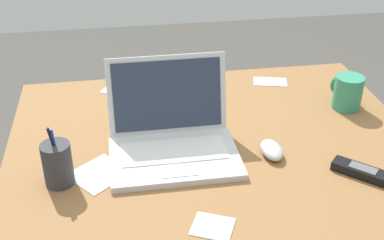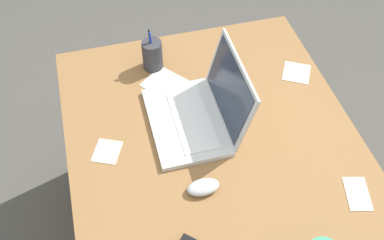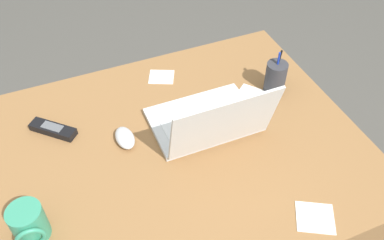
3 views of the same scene
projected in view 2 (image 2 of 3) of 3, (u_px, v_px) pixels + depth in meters
desk at (213, 204)px, 1.75m from camera, size 1.17×0.94×0.72m
laptop at (200, 111)px, 1.51m from camera, size 0.35×0.29×0.24m
computer_mouse at (203, 187)px, 1.36m from camera, size 0.06×0.10×0.03m
pen_holder at (152, 55)px, 1.68m from camera, size 0.07×0.07×0.17m
paper_note_near_laptop at (357, 194)px, 1.37m from camera, size 0.13×0.09×0.00m
paper_note_left at (296, 73)px, 1.70m from camera, size 0.13×0.13×0.00m
paper_note_right at (164, 83)px, 1.66m from camera, size 0.18×0.18×0.00m
paper_note_front at (107, 151)px, 1.47m from camera, size 0.12×0.11×0.00m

